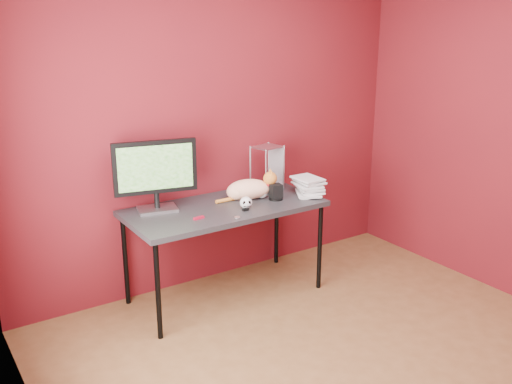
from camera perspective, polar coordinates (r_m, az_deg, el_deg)
room at (r=3.17m, az=11.64°, el=4.46°), size 3.52×3.52×2.61m
desk at (r=4.34m, az=-3.16°, el=-2.01°), size 1.50×0.70×0.75m
monitor at (r=4.19m, az=-10.03°, el=1.97°), size 0.60×0.25×0.53m
cat at (r=4.46m, az=-0.66°, el=0.32°), size 0.49×0.30×0.23m
skull_mug at (r=4.24m, az=-1.00°, el=-1.06°), size 0.09×0.10×0.09m
speaker at (r=4.45m, az=2.00°, el=-0.05°), size 0.11×0.11×0.12m
book_stack at (r=4.43m, az=4.35°, el=9.00°), size 0.29×0.31×1.50m
wire_rack at (r=4.67m, az=1.12°, el=2.44°), size 0.25×0.22×0.37m
pocket_knife at (r=4.06m, az=-5.75°, el=-2.59°), size 0.08×0.03×0.02m
black_gadget at (r=4.21m, az=-1.06°, el=-1.75°), size 0.04×0.03×0.02m
washer at (r=4.07m, az=-1.88°, el=-2.53°), size 0.04×0.04×0.00m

